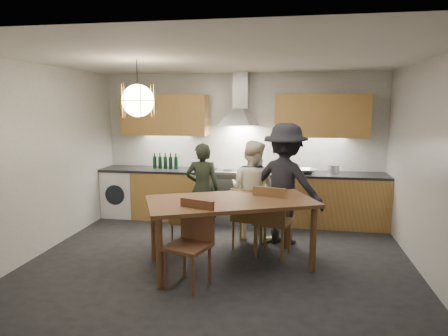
% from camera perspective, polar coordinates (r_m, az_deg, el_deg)
% --- Properties ---
extents(ground, '(5.00, 5.00, 0.00)m').
position_cam_1_polar(ground, '(5.36, -0.73, -13.45)').
color(ground, black).
rests_on(ground, ground).
extents(room_shell, '(5.02, 4.52, 2.61)m').
position_cam_1_polar(room_shell, '(4.96, -0.77, 5.05)').
color(room_shell, silver).
rests_on(room_shell, ground).
extents(counter_run, '(5.00, 0.62, 0.90)m').
position_cam_1_polar(counter_run, '(7.06, 2.35, -4.03)').
color(counter_run, tan).
rests_on(counter_run, ground).
extents(range_stove, '(0.90, 0.60, 0.92)m').
position_cam_1_polar(range_stove, '(7.06, 2.15, -4.10)').
color(range_stove, silver).
rests_on(range_stove, ground).
extents(wall_fixtures, '(4.30, 0.54, 1.10)m').
position_cam_1_polar(wall_fixtures, '(6.99, 2.36, 7.62)').
color(wall_fixtures, tan).
rests_on(wall_fixtures, ground).
extents(pendant_lamp, '(0.43, 0.43, 0.70)m').
position_cam_1_polar(pendant_lamp, '(5.13, -12.19, 9.39)').
color(pendant_lamp, black).
rests_on(pendant_lamp, ground).
extents(dining_table, '(2.30, 1.78, 0.87)m').
position_cam_1_polar(dining_table, '(5.06, 0.97, -5.65)').
color(dining_table, brown).
rests_on(dining_table, ground).
extents(chair_back_left, '(0.43, 0.43, 0.81)m').
position_cam_1_polar(chair_back_left, '(5.74, -5.82, -7.06)').
color(chair_back_left, brown).
rests_on(chair_back_left, ground).
extents(chair_back_mid, '(0.47, 0.47, 0.88)m').
position_cam_1_polar(chair_back_mid, '(5.73, 3.14, -6.61)').
color(chair_back_mid, brown).
rests_on(chair_back_mid, ground).
extents(chair_back_right, '(0.55, 0.55, 0.99)m').
position_cam_1_polar(chair_back_right, '(5.40, 6.81, -6.95)').
color(chair_back_right, brown).
rests_on(chair_back_right, ground).
extents(chair_front, '(0.56, 0.56, 0.98)m').
position_cam_1_polar(chair_front, '(4.64, -4.56, -9.78)').
color(chair_front, brown).
rests_on(chair_front, ground).
extents(person_left, '(0.58, 0.42, 1.46)m').
position_cam_1_polar(person_left, '(6.36, -3.09, -2.95)').
color(person_left, black).
rests_on(person_left, ground).
extents(person_mid, '(0.91, 0.82, 1.52)m').
position_cam_1_polar(person_mid, '(6.13, 4.06, -3.12)').
color(person_mid, white).
rests_on(person_mid, ground).
extents(person_right, '(1.32, 1.07, 1.79)m').
position_cam_1_polar(person_right, '(5.92, 8.73, -2.32)').
color(person_right, black).
rests_on(person_right, ground).
extents(mixing_bowl, '(0.41, 0.41, 0.08)m').
position_cam_1_polar(mixing_bowl, '(6.85, 11.58, -0.43)').
color(mixing_bowl, silver).
rests_on(mixing_bowl, counter_run).
extents(stock_pot, '(0.20, 0.20, 0.13)m').
position_cam_1_polar(stock_pot, '(6.98, 15.34, -0.19)').
color(stock_pot, silver).
rests_on(stock_pot, counter_run).
extents(wine_bottles, '(0.46, 0.07, 0.28)m').
position_cam_1_polar(wine_bottles, '(7.27, -8.38, 1.00)').
color(wine_bottles, black).
rests_on(wine_bottles, counter_run).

